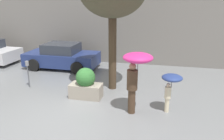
# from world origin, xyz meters

# --- Properties ---
(ground_plane) EXTENTS (40.00, 40.00, 0.00)m
(ground_plane) POSITION_xyz_m (0.00, 0.00, 0.00)
(ground_plane) COLOR slate
(building_facade) EXTENTS (18.00, 0.30, 6.00)m
(building_facade) POSITION_xyz_m (0.00, 6.50, 3.00)
(building_facade) COLOR gray
(building_facade) RESTS_ON ground
(planter_box) EXTENTS (1.21, 0.73, 1.18)m
(planter_box) POSITION_xyz_m (0.19, 1.22, 0.54)
(planter_box) COLOR #9E9384
(planter_box) RESTS_ON ground
(person_adult) EXTENTS (0.93, 0.93, 2.03)m
(person_adult) POSITION_xyz_m (2.15, 0.42, 1.55)
(person_adult) COLOR #473323
(person_adult) RESTS_ON ground
(person_child) EXTENTS (0.66, 0.66, 1.31)m
(person_child) POSITION_xyz_m (3.25, 0.75, 1.04)
(person_child) COLOR beige
(person_child) RESTS_ON ground
(parked_car_near) EXTENTS (3.92, 2.01, 1.36)m
(parked_car_near) POSITION_xyz_m (-2.40, 4.68, 0.63)
(parked_car_near) COLOR navy
(parked_car_near) RESTS_ON ground
(parking_meter) EXTENTS (0.14, 0.14, 1.16)m
(parking_meter) POSITION_xyz_m (-2.53, 1.66, 0.84)
(parking_meter) COLOR #595B60
(parking_meter) RESTS_ON ground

